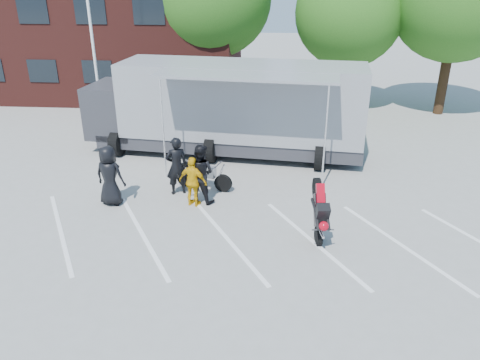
# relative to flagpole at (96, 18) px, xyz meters

# --- Properties ---
(ground) EXTENTS (100.00, 100.00, 0.00)m
(ground) POSITION_rel_flagpole_xyz_m (6.24, -10.00, -5.05)
(ground) COLOR #969691
(ground) RESTS_ON ground
(parking_bay_lines) EXTENTS (18.09, 13.33, 0.01)m
(parking_bay_lines) POSITION_rel_flagpole_xyz_m (6.24, -9.00, -5.05)
(parking_bay_lines) COLOR white
(parking_bay_lines) RESTS_ON ground
(office_building) EXTENTS (18.00, 8.00, 7.00)m
(office_building) POSITION_rel_flagpole_xyz_m (-3.76, 8.00, -1.55)
(office_building) COLOR #4E1D19
(office_building) RESTS_ON ground
(flagpole) EXTENTS (1.61, 0.12, 8.00)m
(flagpole) POSITION_rel_flagpole_xyz_m (0.00, 0.00, 0.00)
(flagpole) COLOR white
(flagpole) RESTS_ON ground
(tree_mid) EXTENTS (5.44, 5.44, 7.68)m
(tree_mid) POSITION_rel_flagpole_xyz_m (11.24, 5.00, -0.11)
(tree_mid) COLOR #382314
(tree_mid) RESTS_ON ground
(transporter_truck) EXTENTS (12.04, 6.75, 3.66)m
(transporter_truck) POSITION_rel_flagpole_xyz_m (5.88, -2.28, -5.05)
(transporter_truck) COLOR gray
(transporter_truck) RESTS_ON ground
(parked_motorcycle) EXTENTS (2.16, 1.20, 1.08)m
(parked_motorcycle) POSITION_rel_flagpole_xyz_m (5.34, -5.79, -5.05)
(parked_motorcycle) COLOR #ABABB0
(parked_motorcycle) RESTS_ON ground
(stunt_bike_rider) EXTENTS (0.91, 1.65, 1.86)m
(stunt_bike_rider) POSITION_rel_flagpole_xyz_m (8.92, -8.52, -5.05)
(stunt_bike_rider) COLOR black
(stunt_bike_rider) RESTS_ON ground
(spectator_leather_a) EXTENTS (1.06, 0.80, 1.94)m
(spectator_leather_a) POSITION_rel_flagpole_xyz_m (2.57, -7.15, -4.08)
(spectator_leather_a) COLOR black
(spectator_leather_a) RESTS_ON ground
(spectator_leather_b) EXTENTS (0.85, 0.71, 1.97)m
(spectator_leather_b) POSITION_rel_flagpole_xyz_m (4.51, -6.22, -4.07)
(spectator_leather_b) COLOR black
(spectator_leather_b) RESTS_ON ground
(spectator_leather_c) EXTENTS (1.13, 1.00, 1.94)m
(spectator_leather_c) POSITION_rel_flagpole_xyz_m (5.38, -6.75, -4.08)
(spectator_leather_c) COLOR black
(spectator_leather_c) RESTS_ON ground
(spectator_hivis) EXTENTS (1.03, 0.69, 1.63)m
(spectator_hivis) POSITION_rel_flagpole_xyz_m (5.20, -7.07, -4.24)
(spectator_hivis) COLOR #E8AC0C
(spectator_hivis) RESTS_ON ground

